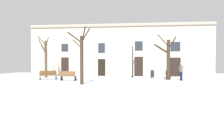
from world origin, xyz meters
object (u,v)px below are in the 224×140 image
bench_back_to_back_left (48,75)px  person_strolling (181,71)px  streetlamp (132,56)px  litter_bin (152,74)px  tree_near_facade (168,58)px  tree_right_of_center (82,56)px  tree_center (46,57)px  bench_facing_shops (168,74)px  bench_near_lamp (68,76)px

bench_back_to_back_left → person_strolling: (13.08, 0.25, 0.50)m
streetlamp → litter_bin: size_ratio=4.82×
tree_near_facade → bench_back_to_back_left: tree_near_facade is taller
tree_right_of_center → streetlamp: (3.79, 8.83, 0.32)m
streetlamp → person_strolling: bearing=-41.7°
tree_center → bench_back_to_back_left: bearing=-62.5°
tree_near_facade → bench_facing_shops: 2.47m
litter_bin → bench_back_to_back_left: (-10.66, -4.34, 0.03)m
person_strolling → streetlamp: bearing=30.0°
tree_right_of_center → tree_center: bearing=129.9°
bench_near_lamp → bench_facing_shops: bearing=-155.3°
tree_near_facade → litter_bin: bearing=110.7°
person_strolling → bench_facing_shops: bearing=2.0°
tree_near_facade → bench_facing_shops: (0.24, 1.74, -1.74)m
tree_right_of_center → streetlamp: tree_right_of_center is taller
tree_near_facade → streetlamp: (-3.54, 3.44, 0.29)m
tree_center → streetlamp: 10.02m
tree_right_of_center → bench_facing_shops: bearing=43.3°
litter_bin → person_strolling: bearing=-59.4°
tree_center → bench_back_to_back_left: (1.52, -2.93, -1.92)m
tree_right_of_center → bench_facing_shops: (7.57, 7.12, -1.72)m
streetlamp → bench_back_to_back_left: streetlamp is taller
tree_right_of_center → person_strolling: 9.74m
bench_near_lamp → person_strolling: (10.65, 1.29, 0.49)m
tree_near_facade → bench_facing_shops: size_ratio=2.63×
bench_back_to_back_left → litter_bin: bearing=-5.1°
tree_near_facade → bench_facing_shops: bearing=82.1°
tree_near_facade → streetlamp: 4.95m
streetlamp → litter_bin: bearing=-2.3°
tree_right_of_center → bench_near_lamp: (-2.17, 3.35, -1.71)m
litter_bin → bench_facing_shops: 2.21m
tree_center → bench_back_to_back_left: 3.82m
tree_center → litter_bin: size_ratio=5.60×
tree_right_of_center → litter_bin: bearing=55.3°
litter_bin → bench_facing_shops: (1.51, -1.61, 0.03)m
streetlamp → person_strolling: size_ratio=2.38×
tree_center → litter_bin: (12.18, 1.42, -1.94)m
tree_center → streetlamp: bearing=8.7°
tree_near_facade → bench_near_lamp: (-9.50, -2.04, -1.74)m
streetlamp → bench_near_lamp: size_ratio=2.63×
bench_facing_shops → bench_near_lamp: bearing=116.2°
bench_facing_shops → tree_near_facade: bearing=177.1°
bench_facing_shops → tree_right_of_center: bearing=138.3°
tree_right_of_center → bench_back_to_back_left: 6.59m
tree_center → person_strolling: bearing=-10.4°
bench_near_lamp → tree_center: bearing=-41.6°
bench_facing_shops → person_strolling: person_strolling is taller
tree_right_of_center → bench_back_to_back_left: size_ratio=2.65×
tree_right_of_center → bench_back_to_back_left: (-4.60, 4.39, -1.72)m
tree_center → litter_bin: tree_center is taller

